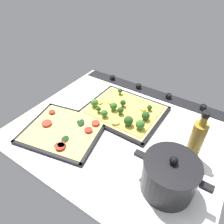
% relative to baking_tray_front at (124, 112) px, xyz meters
% --- Properties ---
extents(ground_plane, '(0.84, 0.70, 0.03)m').
position_rel_baking_tray_front_xyz_m(ground_plane, '(-0.05, 0.10, -0.02)').
color(ground_plane, white).
extents(stove_control_panel, '(0.81, 0.07, 0.03)m').
position_rel_baking_tray_front_xyz_m(stove_control_panel, '(-0.05, -0.22, 0.00)').
color(stove_control_panel, black).
rests_on(stove_control_panel, ground_plane).
extents(baking_tray_front, '(0.35, 0.29, 0.01)m').
position_rel_baking_tray_front_xyz_m(baking_tray_front, '(0.00, 0.00, 0.00)').
color(baking_tray_front, black).
rests_on(baking_tray_front, ground_plane).
extents(broccoli_pizza, '(0.32, 0.27, 0.06)m').
position_rel_baking_tray_front_xyz_m(broccoli_pizza, '(-0.00, 0.01, 0.02)').
color(broccoli_pizza, tan).
rests_on(broccoli_pizza, baking_tray_front).
extents(baking_tray_back, '(0.36, 0.32, 0.01)m').
position_rel_baking_tray_front_xyz_m(baking_tray_back, '(0.14, 0.25, 0.00)').
color(baking_tray_back, black).
rests_on(baking_tray_back, ground_plane).
extents(veggie_pizza_back, '(0.33, 0.30, 0.02)m').
position_rel_baking_tray_front_xyz_m(veggie_pizza_back, '(0.14, 0.25, 0.01)').
color(veggie_pizza_back, tan).
rests_on(veggie_pizza_back, baking_tray_back).
extents(cooking_pot, '(0.23, 0.17, 0.15)m').
position_rel_baking_tray_front_xyz_m(cooking_pot, '(-0.30, 0.25, 0.06)').
color(cooking_pot, black).
rests_on(cooking_pot, ground_plane).
extents(oil_bottle, '(0.05, 0.05, 0.21)m').
position_rel_baking_tray_front_xyz_m(oil_bottle, '(-0.33, 0.09, 0.08)').
color(oil_bottle, olive).
rests_on(oil_bottle, ground_plane).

